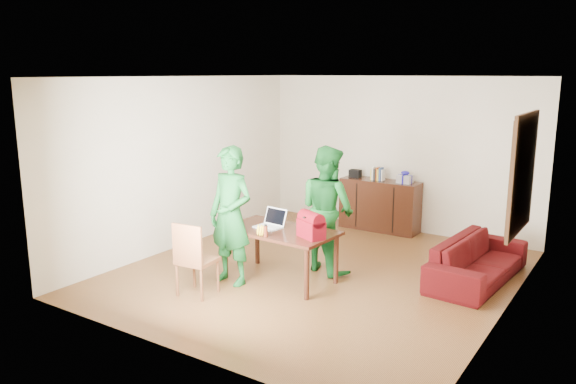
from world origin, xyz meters
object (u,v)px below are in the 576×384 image
Objects in this scene: chair at (197,273)px; person_far at (327,209)px; laptop at (268,225)px; sofa at (478,260)px; person_near at (231,216)px; bottle at (266,231)px; table at (280,236)px; red_bag at (311,227)px.

chair is 2.02m from person_far.
sofa is at bearing 37.55° from laptop.
person_near reaches higher than bottle.
table is 4.27× the size of red_bag.
table is at bearing 127.63° from sofa.
bottle is at bearing 95.24° from person_far.
person_far is at bearing 60.95° from laptop.
table is at bearing -165.03° from red_bag.
person_near reaches higher than red_bag.
red_bag is at bearing 125.55° from person_far.
red_bag reaches higher than chair.
person_near is 3.37m from sofa.
chair is 1.16m from laptop.
person_near is 0.55m from bottle.
red_bag reaches higher than table.
red_bag is at bearing 137.07° from sofa.
person_far is (0.82, 1.11, -0.03)m from person_near.
chair is 2.53× the size of laptop.
laptop reaches higher than table.
person_near is 5.05× the size of red_bag.
chair is 1.55m from red_bag.
bottle reaches higher than sofa.
laptop is at bearing 121.51° from bottle.
table is at bearing 84.88° from person_far.
table is 0.42m from bottle.
laptop reaches higher than chair.
person_near is 11.49× the size of bottle.
red_bag is at bearing 32.40° from chair.
person_near is at bearing -122.54° from laptop.
laptop is 2.36× the size of bottle.
bottle is 2.90m from sofa.
person_far reaches higher than laptop.
chair is at bearing -117.67° from table.
red_bag is at bearing -7.01° from table.
person_near is at bearing 74.06° from chair.
person_near is 0.53m from laptop.
person_far is 4.73× the size of laptop.
bottle is at bearing -52.37° from laptop.
bottle is at bearing -81.05° from table.
table is 0.71m from person_near.
laptop reaches higher than sofa.
sofa is (2.73, 1.87, -0.63)m from person_near.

